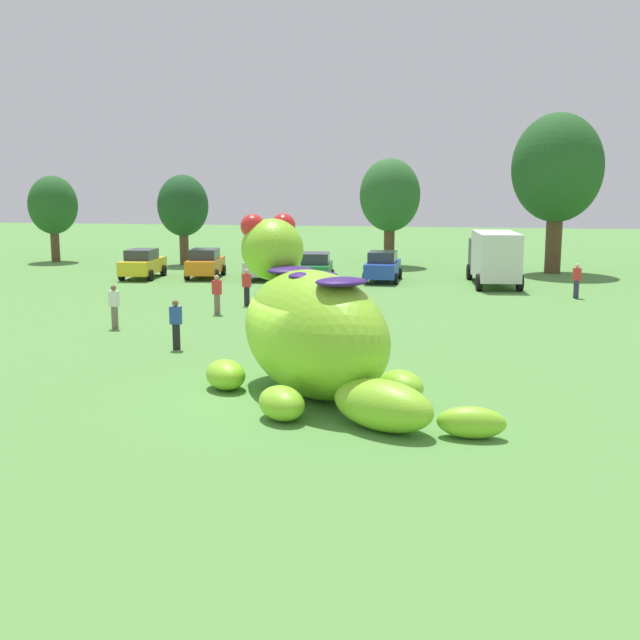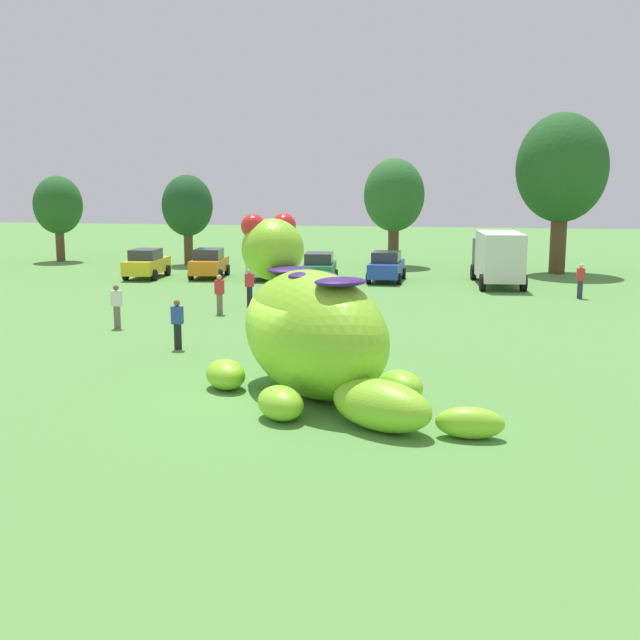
{
  "view_description": "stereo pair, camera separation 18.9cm",
  "coord_description": "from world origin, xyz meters",
  "px_view_note": "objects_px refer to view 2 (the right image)",
  "views": [
    {
      "loc": [
        4.94,
        -19.89,
        5.66
      ],
      "look_at": [
        1.03,
        1.3,
        1.87
      ],
      "focal_mm": 44.38,
      "sensor_mm": 36.0,
      "label": 1
    },
    {
      "loc": [
        5.12,
        -19.85,
        5.66
      ],
      "look_at": [
        1.03,
        1.3,
        1.87
      ],
      "focal_mm": 44.38,
      "sensor_mm": 36.0,
      "label": 2
    }
  ],
  "objects_px": {
    "car_green": "(319,268)",
    "spectator_mid_field": "(250,287)",
    "car_blue": "(386,266)",
    "car_yellow": "(147,263)",
    "giant_inflatable_creature": "(314,331)",
    "spectator_far_side": "(177,325)",
    "spectator_by_cars": "(117,307)",
    "spectator_wandering": "(220,295)",
    "spectator_near_inflatable": "(580,281)",
    "car_silver": "(266,264)",
    "car_orange": "(209,263)",
    "box_truck": "(498,256)"
  },
  "relations": [
    {
      "from": "car_silver",
      "to": "spectator_wandering",
      "type": "distance_m",
      "value": 12.58
    },
    {
      "from": "car_orange",
      "to": "spectator_near_inflatable",
      "type": "xyz_separation_m",
      "value": [
        20.54,
        -4.69,
        -0.01
      ]
    },
    {
      "from": "spectator_near_inflatable",
      "to": "car_yellow",
      "type": "bearing_deg",
      "value": 171.06
    },
    {
      "from": "car_yellow",
      "to": "car_orange",
      "type": "xyz_separation_m",
      "value": [
        3.57,
        0.9,
        0.0
      ]
    },
    {
      "from": "spectator_wandering",
      "to": "spectator_far_side",
      "type": "relative_size",
      "value": 1.0
    },
    {
      "from": "car_yellow",
      "to": "car_orange",
      "type": "bearing_deg",
      "value": 14.16
    },
    {
      "from": "car_blue",
      "to": "box_truck",
      "type": "xyz_separation_m",
      "value": [
        6.15,
        -0.59,
        0.74
      ]
    },
    {
      "from": "car_orange",
      "to": "spectator_wandering",
      "type": "bearing_deg",
      "value": -69.29
    },
    {
      "from": "spectator_by_cars",
      "to": "giant_inflatable_creature",
      "type": "bearing_deg",
      "value": -40.56
    },
    {
      "from": "car_orange",
      "to": "car_green",
      "type": "relative_size",
      "value": 1.01
    },
    {
      "from": "spectator_wandering",
      "to": "giant_inflatable_creature",
      "type": "bearing_deg",
      "value": -61.39
    },
    {
      "from": "giant_inflatable_creature",
      "to": "car_orange",
      "type": "relative_size",
      "value": 1.92
    },
    {
      "from": "car_yellow",
      "to": "car_blue",
      "type": "distance_m",
      "value": 14.14
    },
    {
      "from": "car_blue",
      "to": "spectator_far_side",
      "type": "bearing_deg",
      "value": -104.1
    },
    {
      "from": "giant_inflatable_creature",
      "to": "spectator_near_inflatable",
      "type": "xyz_separation_m",
      "value": [
        9.28,
        19.77,
        -0.88
      ]
    },
    {
      "from": "spectator_mid_field",
      "to": "spectator_by_cars",
      "type": "relative_size",
      "value": 1.0
    },
    {
      "from": "car_blue",
      "to": "spectator_by_cars",
      "type": "height_order",
      "value": "car_blue"
    },
    {
      "from": "car_yellow",
      "to": "spectator_far_side",
      "type": "height_order",
      "value": "car_yellow"
    },
    {
      "from": "spectator_wandering",
      "to": "spectator_by_cars",
      "type": "bearing_deg",
      "value": -126.31
    },
    {
      "from": "car_yellow",
      "to": "spectator_wandering",
      "type": "height_order",
      "value": "car_yellow"
    },
    {
      "from": "car_green",
      "to": "spectator_mid_field",
      "type": "relative_size",
      "value": 2.5
    },
    {
      "from": "car_yellow",
      "to": "car_blue",
      "type": "relative_size",
      "value": 1.03
    },
    {
      "from": "car_yellow",
      "to": "car_blue",
      "type": "height_order",
      "value": "same"
    },
    {
      "from": "giant_inflatable_creature",
      "to": "car_green",
      "type": "distance_m",
      "value": 23.55
    },
    {
      "from": "box_truck",
      "to": "spectator_far_side",
      "type": "xyz_separation_m",
      "value": [
        -11.12,
        -19.19,
        -0.75
      ]
    },
    {
      "from": "spectator_near_inflatable",
      "to": "spectator_far_side",
      "type": "distance_m",
      "value": 21.15
    },
    {
      "from": "giant_inflatable_creature",
      "to": "spectator_far_side",
      "type": "xyz_separation_m",
      "value": [
        -5.69,
        4.83,
        -0.88
      ]
    },
    {
      "from": "car_green",
      "to": "spectator_by_cars",
      "type": "xyz_separation_m",
      "value": [
        -5.08,
        -15.06,
        -0.01
      ]
    },
    {
      "from": "car_green",
      "to": "car_blue",
      "type": "height_order",
      "value": "same"
    },
    {
      "from": "giant_inflatable_creature",
      "to": "car_blue",
      "type": "bearing_deg",
      "value": 91.69
    },
    {
      "from": "car_blue",
      "to": "spectator_far_side",
      "type": "relative_size",
      "value": 2.41
    },
    {
      "from": "car_green",
      "to": "spectator_near_inflatable",
      "type": "bearing_deg",
      "value": -13.85
    },
    {
      "from": "car_orange",
      "to": "car_blue",
      "type": "bearing_deg",
      "value": 0.82
    },
    {
      "from": "car_yellow",
      "to": "car_silver",
      "type": "distance_m",
      "value": 7.12
    },
    {
      "from": "giant_inflatable_creature",
      "to": "spectator_far_side",
      "type": "bearing_deg",
      "value": 139.69
    },
    {
      "from": "car_silver",
      "to": "car_yellow",
      "type": "bearing_deg",
      "value": -172.33
    },
    {
      "from": "giant_inflatable_creature",
      "to": "spectator_by_cars",
      "type": "distance_m",
      "value": 12.44
    },
    {
      "from": "car_orange",
      "to": "box_truck",
      "type": "bearing_deg",
      "value": -1.51
    },
    {
      "from": "spectator_by_cars",
      "to": "car_green",
      "type": "bearing_deg",
      "value": 71.35
    },
    {
      "from": "box_truck",
      "to": "spectator_far_side",
      "type": "height_order",
      "value": "box_truck"
    },
    {
      "from": "car_orange",
      "to": "spectator_mid_field",
      "type": "xyz_separation_m",
      "value": [
        5.33,
        -9.94,
        -0.01
      ]
    },
    {
      "from": "car_blue",
      "to": "spectator_by_cars",
      "type": "distance_m",
      "value": 18.69
    },
    {
      "from": "box_truck",
      "to": "giant_inflatable_creature",
      "type": "bearing_deg",
      "value": -102.73
    },
    {
      "from": "car_orange",
      "to": "spectator_far_side",
      "type": "xyz_separation_m",
      "value": [
        5.56,
        -19.63,
        -0.01
      ]
    },
    {
      "from": "car_green",
      "to": "spectator_mid_field",
      "type": "bearing_deg",
      "value": -100.45
    },
    {
      "from": "car_silver",
      "to": "car_blue",
      "type": "relative_size",
      "value": 1.03
    },
    {
      "from": "car_yellow",
      "to": "car_blue",
      "type": "bearing_deg",
      "value": 4.26
    },
    {
      "from": "car_silver",
      "to": "spectator_near_inflatable",
      "type": "bearing_deg",
      "value": -15.55
    },
    {
      "from": "car_blue",
      "to": "spectator_mid_field",
      "type": "distance_m",
      "value": 11.35
    },
    {
      "from": "spectator_far_side",
      "to": "giant_inflatable_creature",
      "type": "bearing_deg",
      "value": -40.31
    }
  ]
}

